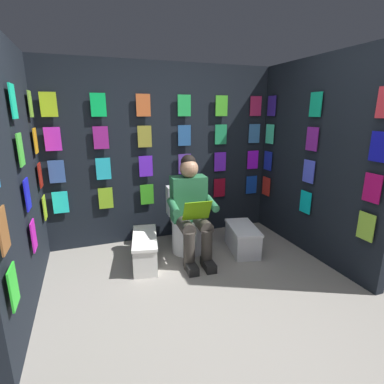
{
  "coord_description": "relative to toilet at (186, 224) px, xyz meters",
  "views": [
    {
      "loc": [
        0.95,
        1.66,
        1.65
      ],
      "look_at": [
        -0.05,
        -1.1,
        0.85
      ],
      "focal_mm": 27.5,
      "sensor_mm": 36.0,
      "label": 1
    }
  ],
  "objects": [
    {
      "name": "person_reading",
      "position": [
        0.01,
        0.23,
        0.27
      ],
      "size": [
        0.54,
        0.7,
        1.19
      ],
      "rotation": [
        0.0,
        0.0,
        -0.06
      ],
      "color": "#286B42",
      "rests_on": "ground"
    },
    {
      "name": "display_wall_right",
      "position": [
        1.65,
        0.54,
        0.8
      ],
      "size": [
        0.14,
        2.0,
        2.24
      ],
      "color": "black",
      "rests_on": "ground"
    },
    {
      "name": "display_wall_left",
      "position": [
        -1.39,
        0.54,
        0.8
      ],
      "size": [
        0.14,
        2.0,
        2.24
      ],
      "color": "black",
      "rests_on": "ground"
    },
    {
      "name": "toilet",
      "position": [
        0.0,
        0.0,
        0.0
      ],
      "size": [
        0.41,
        0.56,
        0.77
      ],
      "rotation": [
        0.0,
        0.0,
        -0.06
      ],
      "color": "white",
      "rests_on": "ground"
    },
    {
      "name": "ground_plane",
      "position": [
        0.13,
        1.54,
        -0.33
      ],
      "size": [
        30.0,
        30.0,
        0.0
      ],
      "primitive_type": "plane",
      "color": "gray"
    },
    {
      "name": "comic_longbox_far",
      "position": [
        -0.63,
        0.29,
        -0.17
      ],
      "size": [
        0.42,
        0.64,
        0.32
      ],
      "rotation": [
        0.0,
        0.0,
        -0.21
      ],
      "color": "silver",
      "rests_on": "ground"
    },
    {
      "name": "display_wall_back",
      "position": [
        0.13,
        -0.51,
        0.8
      ],
      "size": [
        3.05,
        0.14,
        2.24
      ],
      "color": "black",
      "rests_on": "ground"
    },
    {
      "name": "comic_longbox_near",
      "position": [
        0.55,
        0.19,
        -0.16
      ],
      "size": [
        0.39,
        0.73,
        0.32
      ],
      "rotation": [
        0.0,
        0.0,
        -0.19
      ],
      "color": "white",
      "rests_on": "ground"
    }
  ]
}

